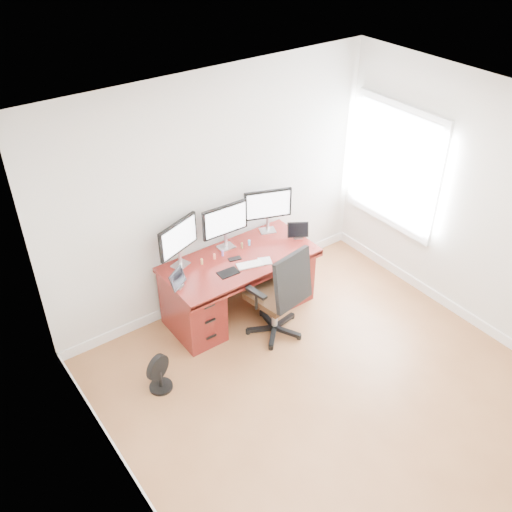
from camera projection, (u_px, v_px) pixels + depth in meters
ground at (349, 411)px, 5.41m from camera, size 4.50×4.50×0.00m
back_wall at (215, 193)px, 6.13m from camera, size 4.00×0.10×2.70m
right_wall at (500, 220)px, 5.67m from camera, size 0.10×4.50×2.70m
desk at (239, 282)px, 6.39m from camera, size 1.70×0.80×0.75m
office_chair at (279, 307)px, 6.09m from camera, size 0.68×0.68×1.12m
floor_fan at (159, 374)px, 5.54m from camera, size 0.27×0.23×0.40m
monitor_left at (178, 239)px, 5.88m from camera, size 0.53×0.22×0.53m
monitor_center at (225, 221)px, 6.16m from camera, size 0.55×0.15×0.53m
monitor_right at (268, 206)px, 6.44m from camera, size 0.53×0.23×0.53m
tablet_left at (178, 280)px, 5.71m from camera, size 0.24×0.18×0.19m
tablet_right at (298, 231)px, 6.47m from camera, size 0.24×0.19×0.19m
keyboard at (250, 265)px, 6.06m from camera, size 0.30×0.19×0.01m
trackpad at (265, 261)px, 6.12m from camera, size 0.18×0.18×0.01m
drawing_tablet at (228, 273)px, 5.95m from camera, size 0.22×0.15×0.01m
phone at (235, 259)px, 6.16m from camera, size 0.15×0.10×0.01m
figurine_yellow at (202, 261)px, 6.06m from camera, size 0.03×0.03×0.07m
figurine_orange at (214, 256)px, 6.14m from camera, size 0.03×0.03×0.07m
figurine_purple at (223, 253)px, 6.19m from camera, size 0.03×0.03×0.07m
figurine_brown at (242, 245)px, 6.32m from camera, size 0.03×0.03×0.07m
figurine_blue at (249, 242)px, 6.36m from camera, size 0.03×0.03×0.07m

